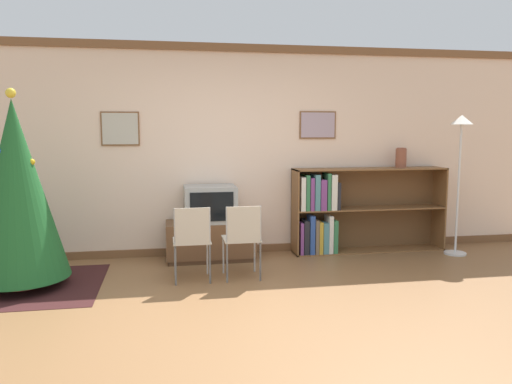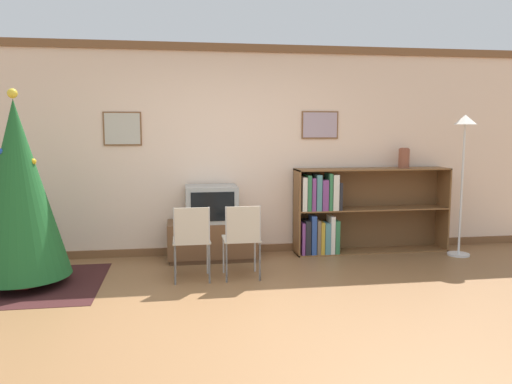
{
  "view_description": "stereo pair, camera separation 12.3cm",
  "coord_description": "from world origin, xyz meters",
  "px_view_note": "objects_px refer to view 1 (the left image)",
  "views": [
    {
      "loc": [
        -0.74,
        -4.1,
        1.63
      ],
      "look_at": [
        0.22,
        1.27,
        0.94
      ],
      "focal_mm": 35.0,
      "sensor_mm": 36.0,
      "label": 1
    },
    {
      "loc": [
        -0.62,
        -4.12,
        1.63
      ],
      "look_at": [
        0.22,
        1.27,
        0.94
      ],
      "focal_mm": 35.0,
      "sensor_mm": 36.0,
      "label": 2
    }
  ],
  "objects_px": {
    "christmas_tree": "(17,190)",
    "standing_lamp": "(460,148)",
    "television": "(210,204)",
    "folding_chair_right": "(242,237)",
    "bookshelf": "(341,212)",
    "tv_console": "(211,240)",
    "folding_chair_left": "(192,239)",
    "vase": "(401,157)"
  },
  "relations": [
    {
      "from": "christmas_tree",
      "to": "standing_lamp",
      "type": "height_order",
      "value": "christmas_tree"
    },
    {
      "from": "television",
      "to": "folding_chair_right",
      "type": "height_order",
      "value": "television"
    },
    {
      "from": "christmas_tree",
      "to": "standing_lamp",
      "type": "xyz_separation_m",
      "value": [
        5.2,
        0.47,
        0.37
      ]
    },
    {
      "from": "standing_lamp",
      "to": "television",
      "type": "bearing_deg",
      "value": 174.67
    },
    {
      "from": "television",
      "to": "bookshelf",
      "type": "distance_m",
      "value": 1.74
    },
    {
      "from": "folding_chair_right",
      "to": "standing_lamp",
      "type": "relative_size",
      "value": 0.45
    },
    {
      "from": "tv_console",
      "to": "standing_lamp",
      "type": "xyz_separation_m",
      "value": [
        3.18,
        -0.3,
        1.14
      ]
    },
    {
      "from": "tv_console",
      "to": "folding_chair_left",
      "type": "bearing_deg",
      "value": -106.8
    },
    {
      "from": "folding_chair_left",
      "to": "standing_lamp",
      "type": "bearing_deg",
      "value": 9.84
    },
    {
      "from": "folding_chair_right",
      "to": "vase",
      "type": "xyz_separation_m",
      "value": [
        2.3,
        1.0,
        0.78
      ]
    },
    {
      "from": "folding_chair_left",
      "to": "tv_console",
      "type": "bearing_deg",
      "value": 73.2
    },
    {
      "from": "vase",
      "to": "standing_lamp",
      "type": "distance_m",
      "value": 0.74
    },
    {
      "from": "television",
      "to": "folding_chair_left",
      "type": "relative_size",
      "value": 0.77
    },
    {
      "from": "vase",
      "to": "christmas_tree",
      "type": "bearing_deg",
      "value": -169.23
    },
    {
      "from": "christmas_tree",
      "to": "bookshelf",
      "type": "height_order",
      "value": "christmas_tree"
    },
    {
      "from": "christmas_tree",
      "to": "tv_console",
      "type": "relative_size",
      "value": 1.85
    },
    {
      "from": "tv_console",
      "to": "television",
      "type": "distance_m",
      "value": 0.46
    },
    {
      "from": "folding_chair_left",
      "to": "standing_lamp",
      "type": "relative_size",
      "value": 0.45
    },
    {
      "from": "television",
      "to": "standing_lamp",
      "type": "xyz_separation_m",
      "value": [
        3.18,
        -0.3,
        0.68
      ]
    },
    {
      "from": "christmas_tree",
      "to": "folding_chair_right",
      "type": "distance_m",
      "value": 2.36
    },
    {
      "from": "folding_chair_left",
      "to": "standing_lamp",
      "type": "xyz_separation_m",
      "value": [
        3.45,
        0.6,
        0.91
      ]
    },
    {
      "from": "tv_console",
      "to": "vase",
      "type": "bearing_deg",
      "value": 2.26
    },
    {
      "from": "christmas_tree",
      "to": "tv_console",
      "type": "bearing_deg",
      "value": 20.89
    },
    {
      "from": "bookshelf",
      "to": "christmas_tree",
      "type": "bearing_deg",
      "value": -167.14
    },
    {
      "from": "christmas_tree",
      "to": "television",
      "type": "relative_size",
      "value": 3.2
    },
    {
      "from": "folding_chair_left",
      "to": "vase",
      "type": "height_order",
      "value": "vase"
    },
    {
      "from": "folding_chair_left",
      "to": "bookshelf",
      "type": "bearing_deg",
      "value": 26.13
    },
    {
      "from": "tv_console",
      "to": "bookshelf",
      "type": "relative_size",
      "value": 0.53
    },
    {
      "from": "bookshelf",
      "to": "standing_lamp",
      "type": "xyz_separation_m",
      "value": [
        1.45,
        -0.39,
        0.84
      ]
    },
    {
      "from": "tv_console",
      "to": "folding_chair_right",
      "type": "relative_size",
      "value": 1.33
    },
    {
      "from": "tv_console",
      "to": "vase",
      "type": "relative_size",
      "value": 4.1
    },
    {
      "from": "vase",
      "to": "standing_lamp",
      "type": "relative_size",
      "value": 0.15
    },
    {
      "from": "bookshelf",
      "to": "vase",
      "type": "bearing_deg",
      "value": 1.06
    },
    {
      "from": "television",
      "to": "vase",
      "type": "distance_m",
      "value": 2.63
    },
    {
      "from": "christmas_tree",
      "to": "folding_chair_right",
      "type": "relative_size",
      "value": 2.47
    },
    {
      "from": "television",
      "to": "vase",
      "type": "xyz_separation_m",
      "value": [
        2.57,
        0.1,
        0.54
      ]
    },
    {
      "from": "television",
      "to": "bookshelf",
      "type": "relative_size",
      "value": 0.31
    },
    {
      "from": "christmas_tree",
      "to": "vase",
      "type": "distance_m",
      "value": 4.68
    },
    {
      "from": "bookshelf",
      "to": "standing_lamp",
      "type": "relative_size",
      "value": 1.14
    },
    {
      "from": "vase",
      "to": "standing_lamp",
      "type": "xyz_separation_m",
      "value": [
        0.61,
        -0.4,
        0.14
      ]
    },
    {
      "from": "folding_chair_left",
      "to": "vase",
      "type": "relative_size",
      "value": 3.07
    },
    {
      "from": "tv_console",
      "to": "bookshelf",
      "type": "bearing_deg",
      "value": 2.84
    }
  ]
}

